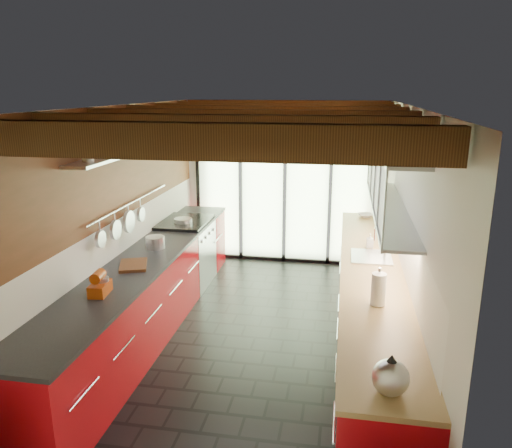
# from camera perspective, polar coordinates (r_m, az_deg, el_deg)

# --- Properties ---
(ground) EXTENTS (5.50, 5.50, 0.00)m
(ground) POSITION_cam_1_polar(r_m,az_deg,el_deg) (5.90, -0.11, -12.85)
(ground) COLOR black
(ground) RESTS_ON ground
(room_shell) EXTENTS (5.50, 5.50, 5.50)m
(room_shell) POSITION_cam_1_polar(r_m,az_deg,el_deg) (5.33, -0.12, 3.04)
(room_shell) COLOR silver
(room_shell) RESTS_ON ground
(ceiling_beams) EXTENTS (3.14, 5.06, 4.90)m
(ceiling_beams) POSITION_cam_1_polar(r_m,az_deg,el_deg) (5.59, 0.58, 11.99)
(ceiling_beams) COLOR #593316
(ceiling_beams) RESTS_ON ground
(glass_door) EXTENTS (2.95, 0.10, 2.90)m
(glass_door) POSITION_cam_1_polar(r_m,az_deg,el_deg) (7.95, 3.35, 7.15)
(glass_door) COLOR #C6EAAD
(glass_door) RESTS_ON ground
(left_counter) EXTENTS (0.68, 5.00, 0.92)m
(left_counter) POSITION_cam_1_polar(r_m,az_deg,el_deg) (6.04, -12.21, -7.70)
(left_counter) COLOR #A80A11
(left_counter) RESTS_ON ground
(range_stove) EXTENTS (0.66, 0.90, 0.97)m
(range_stove) POSITION_cam_1_polar(r_m,az_deg,el_deg) (7.31, -7.98, -3.31)
(range_stove) COLOR silver
(range_stove) RESTS_ON ground
(right_counter) EXTENTS (0.68, 5.00, 0.92)m
(right_counter) POSITION_cam_1_polar(r_m,az_deg,el_deg) (5.64, 12.92, -9.46)
(right_counter) COLOR #A80A11
(right_counter) RESTS_ON ground
(sink_assembly) EXTENTS (0.45, 0.52, 0.43)m
(sink_assembly) POSITION_cam_1_polar(r_m,az_deg,el_deg) (5.83, 13.18, -3.36)
(sink_assembly) COLOR silver
(sink_assembly) RESTS_ON right_counter
(upper_cabinets_right) EXTENTS (0.34, 3.00, 3.00)m
(upper_cabinets_right) POSITION_cam_1_polar(r_m,az_deg,el_deg) (5.53, 15.27, 5.02)
(upper_cabinets_right) COLOR silver
(upper_cabinets_right) RESTS_ON ground
(left_wall_fixtures) EXTENTS (0.28, 2.60, 0.96)m
(left_wall_fixtures) POSITION_cam_1_polar(r_m,az_deg,el_deg) (5.85, -14.21, 5.95)
(left_wall_fixtures) COLOR silver
(left_wall_fixtures) RESTS_ON ground
(stand_mixer) EXTENTS (0.17, 0.27, 0.24)m
(stand_mixer) POSITION_cam_1_polar(r_m,az_deg,el_deg) (4.90, -17.39, -6.63)
(stand_mixer) COLOR #B23F0E
(stand_mixer) RESTS_ON left_counter
(pot_large) EXTENTS (0.28, 0.28, 0.14)m
(pot_large) POSITION_cam_1_polar(r_m,az_deg,el_deg) (6.11, -11.44, -2.08)
(pot_large) COLOR silver
(pot_large) RESTS_ON left_counter
(pot_small) EXTENTS (0.32, 0.32, 0.10)m
(pot_small) POSITION_cam_1_polar(r_m,az_deg,el_deg) (7.07, -8.33, 0.26)
(pot_small) COLOR silver
(pot_small) RESTS_ON left_counter
(cutting_board) EXTENTS (0.40, 0.46, 0.03)m
(cutting_board) POSITION_cam_1_polar(r_m,az_deg,el_deg) (5.56, -13.84, -4.59)
(cutting_board) COLOR brown
(cutting_board) RESTS_ON left_counter
(kettle) EXTENTS (0.29, 0.32, 0.28)m
(kettle) POSITION_cam_1_polar(r_m,az_deg,el_deg) (3.38, 15.13, -16.36)
(kettle) COLOR silver
(kettle) RESTS_ON right_counter
(paper_towel) EXTENTS (0.17, 0.17, 0.35)m
(paper_towel) POSITION_cam_1_polar(r_m,az_deg,el_deg) (4.56, 13.81, -7.29)
(paper_towel) COLOR white
(paper_towel) RESTS_ON right_counter
(soap_bottle) EXTENTS (0.08, 0.09, 0.18)m
(soap_bottle) POSITION_cam_1_polar(r_m,az_deg,el_deg) (6.15, 12.89, -1.88)
(soap_bottle) COLOR silver
(soap_bottle) RESTS_ON right_counter
(bowl) EXTENTS (0.28, 0.28, 0.05)m
(bowl) POSITION_cam_1_polar(r_m,az_deg,el_deg) (7.61, 12.40, 0.96)
(bowl) COLOR silver
(bowl) RESTS_ON right_counter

